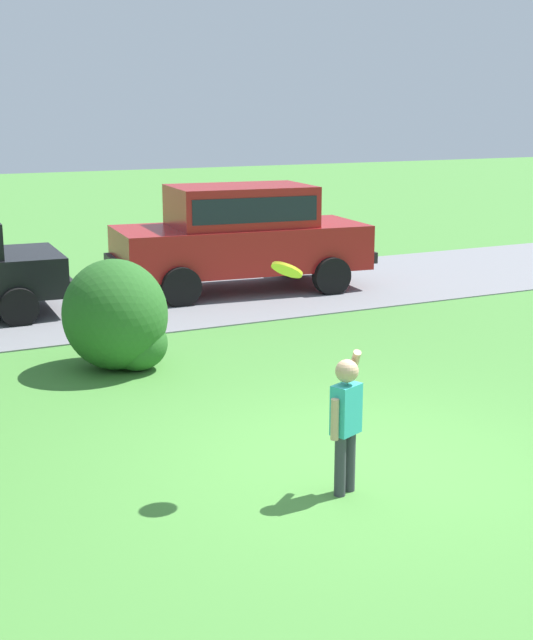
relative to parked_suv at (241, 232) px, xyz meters
name	(u,v)px	position (x,y,z in m)	size (l,w,h in m)	color
ground_plane	(357,461)	(-2.46, -7.85, -1.08)	(80.00, 80.00, 0.00)	#478438
driveway_strip	(116,305)	(-2.46, -0.22, -1.07)	(28.00, 4.40, 0.02)	slate
shrub_centre_left	(118,318)	(-3.53, -3.84, -0.42)	(1.33, 1.46, 1.42)	#286023
parked_suv	(241,232)	(0.00, 0.00, 0.00)	(4.86, 2.46, 1.92)	maroon
child_thrower	(346,415)	(-2.95, -8.41, -0.36)	(0.38, 0.37, 1.29)	#383842
frisbee	(287,270)	(-3.28, -7.94, 0.85)	(0.29, 0.28, 0.22)	yellow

